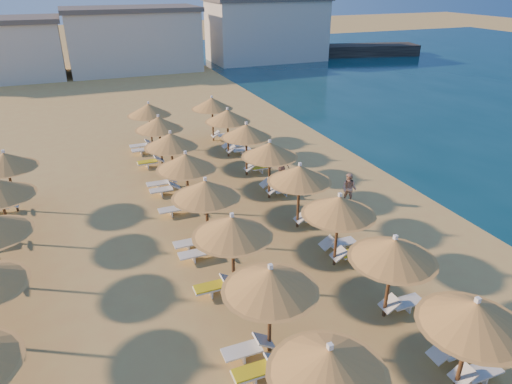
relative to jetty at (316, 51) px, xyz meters
name	(u,v)px	position (x,y,z in m)	size (l,w,h in m)	color
ground	(274,263)	(-26.86, -45.71, -0.75)	(220.00, 220.00, 0.00)	tan
jetty	(316,51)	(0.00, 0.00, 0.00)	(30.00, 4.00, 1.50)	black
hotel_blocks	(149,38)	(-23.69, -0.82, 2.95)	(49.02, 9.47, 8.10)	beige
parasol_row_east	(318,190)	(-24.64, -45.02, 1.87)	(2.87, 32.60, 3.19)	brown
parasol_row_west	(218,207)	(-28.92, -45.02, 1.87)	(2.87, 32.60, 3.19)	brown
loungers	(227,258)	(-28.66, -45.12, -0.41)	(15.15, 30.29, 0.66)	white
beachgoer_b	(349,189)	(-21.15, -42.15, 0.06)	(0.79, 0.61, 1.62)	tan
beachgoer_c	(281,167)	(-23.15, -38.30, 0.07)	(0.96, 0.40, 1.64)	tan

